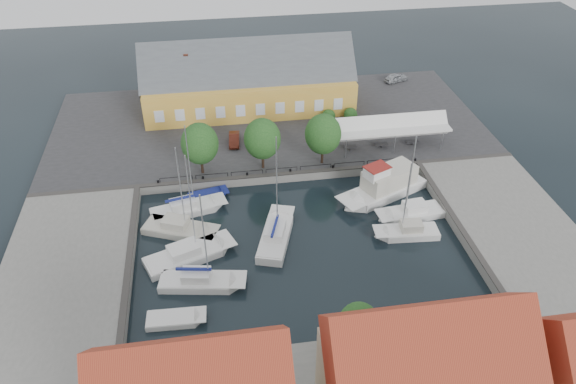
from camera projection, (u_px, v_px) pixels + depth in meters
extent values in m
plane|color=black|center=(297.00, 238.00, 56.58)|extent=(140.00, 140.00, 0.00)
cube|color=#2D2D30|center=(268.00, 126.00, 74.85)|extent=(56.00, 26.00, 1.00)
cube|color=slate|center=(67.00, 271.00, 51.90)|extent=(12.00, 24.00, 1.00)
cube|color=slate|center=(512.00, 225.00, 57.46)|extent=(12.00, 24.00, 1.00)
cube|color=#383533|center=(282.00, 174.00, 64.28)|extent=(56.00, 0.60, 0.12)
cube|color=#383533|center=(129.00, 260.00, 52.30)|extent=(0.60, 24.00, 0.12)
cube|color=#383533|center=(460.00, 226.00, 56.42)|extent=(0.60, 24.00, 0.12)
cylinder|color=black|center=(158.00, 182.00, 62.67)|extent=(0.24, 0.24, 0.40)
cylinder|color=black|center=(203.00, 178.00, 63.31)|extent=(0.24, 0.24, 0.40)
cylinder|color=black|center=(247.00, 174.00, 63.94)|extent=(0.24, 0.24, 0.40)
cylinder|color=black|center=(290.00, 171.00, 64.57)|extent=(0.24, 0.24, 0.40)
cylinder|color=black|center=(333.00, 167.00, 65.20)|extent=(0.24, 0.24, 0.40)
cylinder|color=black|center=(374.00, 163.00, 65.83)|extent=(0.24, 0.24, 0.40)
cylinder|color=black|center=(415.00, 160.00, 66.47)|extent=(0.24, 0.24, 0.40)
cube|color=gold|center=(249.00, 92.00, 77.05)|extent=(28.00, 10.00, 4.50)
cube|color=#474C51|center=(248.00, 68.00, 75.03)|extent=(28.56, 7.60, 7.60)
cube|color=gold|center=(176.00, 82.00, 80.92)|extent=(6.00, 6.00, 3.50)
cube|color=brown|center=(186.00, 58.00, 72.95)|extent=(0.60, 0.60, 1.20)
cube|color=white|center=(391.00, 127.00, 67.92)|extent=(14.00, 4.00, 0.25)
cylinder|color=silver|center=(346.00, 148.00, 66.49)|extent=(0.10, 0.10, 2.70)
cylinder|color=silver|center=(339.00, 133.00, 69.39)|extent=(0.10, 0.10, 2.70)
cylinder|color=silver|center=(395.00, 144.00, 67.24)|extent=(0.10, 0.10, 2.70)
cylinder|color=silver|center=(386.00, 130.00, 70.15)|extent=(0.10, 0.10, 2.70)
cylinder|color=silver|center=(442.00, 140.00, 68.00)|extent=(0.10, 0.10, 2.70)
cylinder|color=silver|center=(431.00, 126.00, 70.91)|extent=(0.10, 0.10, 2.70)
cylinder|color=black|center=(202.00, 165.00, 63.95)|extent=(0.30, 0.30, 2.10)
ellipsoid|color=#194318|center=(200.00, 144.00, 62.31)|extent=(4.20, 4.20, 4.83)
cylinder|color=black|center=(263.00, 160.00, 64.83)|extent=(0.30, 0.30, 2.10)
ellipsoid|color=#194318|center=(262.00, 139.00, 63.19)|extent=(4.20, 4.20, 4.83)
cylinder|color=black|center=(322.00, 155.00, 65.71)|extent=(0.30, 0.30, 2.10)
ellipsoid|color=#194318|center=(323.00, 134.00, 64.08)|extent=(4.20, 4.20, 4.83)
imported|color=#ACB0B4|center=(396.00, 78.00, 84.84)|extent=(4.07, 2.81, 1.29)
imported|color=#5A2014|center=(234.00, 139.00, 69.68)|extent=(1.57, 3.70, 1.19)
cube|color=white|center=(275.00, 242.00, 55.89)|extent=(4.62, 7.42, 1.50)
cube|color=white|center=(277.00, 230.00, 56.14)|extent=(4.95, 8.71, 0.08)
cube|color=white|center=(275.00, 231.00, 55.31)|extent=(2.54, 3.19, 0.90)
cylinder|color=silver|center=(277.00, 185.00, 53.57)|extent=(0.12, 0.12, 10.43)
cube|color=navy|center=(275.00, 226.00, 54.74)|extent=(1.28, 3.38, 0.22)
cube|color=white|center=(387.00, 192.00, 62.95)|extent=(9.32, 6.61, 1.80)
cube|color=white|center=(381.00, 188.00, 61.91)|extent=(10.86, 7.22, 0.08)
cube|color=beige|center=(389.00, 177.00, 61.79)|extent=(6.63, 5.03, 2.20)
cube|color=white|center=(377.00, 172.00, 60.10)|extent=(2.94, 2.64, 1.20)
cube|color=maroon|center=(377.00, 167.00, 59.72)|extent=(3.18, 2.82, 0.10)
cube|color=white|center=(415.00, 215.00, 59.61)|extent=(6.05, 3.02, 1.30)
cube|color=white|center=(409.00, 211.00, 59.06)|extent=(7.21, 3.04, 0.08)
cube|color=white|center=(415.00, 207.00, 58.91)|extent=(2.49, 1.89, 0.90)
cylinder|color=silver|center=(411.00, 176.00, 56.36)|extent=(0.12, 0.12, 9.13)
cube|color=white|center=(411.00, 235.00, 56.92)|extent=(5.49, 2.61, 1.30)
cube|color=white|center=(406.00, 230.00, 56.48)|extent=(6.55, 2.60, 0.08)
cube|color=beige|center=(411.00, 226.00, 56.25)|extent=(2.24, 1.67, 0.90)
cylinder|color=silver|center=(406.00, 198.00, 54.17)|extent=(0.12, 0.12, 8.01)
cube|color=white|center=(183.00, 213.00, 59.94)|extent=(6.97, 3.82, 1.30)
cube|color=white|center=(190.00, 206.00, 59.80)|extent=(8.23, 4.02, 0.08)
cube|color=white|center=(183.00, 204.00, 59.33)|extent=(2.94, 2.18, 0.90)
cylinder|color=silver|center=(190.00, 167.00, 57.20)|extent=(0.12, 0.12, 9.63)
cube|color=navy|center=(181.00, 198.00, 58.85)|extent=(3.26, 0.96, 0.22)
cube|color=beige|center=(175.00, 231.00, 57.42)|extent=(6.85, 5.00, 1.30)
cube|color=beige|center=(182.00, 227.00, 56.86)|extent=(7.97, 5.39, 0.08)
cube|color=beige|center=(175.00, 222.00, 56.72)|extent=(3.04, 2.70, 0.90)
cylinder|color=silver|center=(181.00, 190.00, 54.06)|extent=(0.12, 0.12, 9.43)
cube|color=white|center=(183.00, 260.00, 53.87)|extent=(7.74, 5.31, 1.30)
cube|color=white|center=(191.00, 251.00, 53.84)|extent=(9.03, 5.72, 0.08)
cube|color=white|center=(184.00, 250.00, 53.28)|extent=(3.39, 2.88, 0.90)
cylinder|color=silver|center=(191.00, 205.00, 51.01)|extent=(0.12, 0.12, 10.64)
cube|color=white|center=(196.00, 284.00, 51.12)|extent=(6.74, 3.50, 1.30)
cube|color=white|center=(204.00, 279.00, 50.71)|extent=(7.99, 3.62, 0.08)
cube|color=white|center=(196.00, 275.00, 50.46)|extent=(2.81, 2.08, 0.90)
cylinder|color=silver|center=(205.00, 239.00, 48.01)|extent=(0.12, 0.12, 9.44)
cube|color=navy|center=(194.00, 269.00, 50.03)|extent=(3.20, 0.76, 0.22)
cube|color=white|center=(171.00, 321.00, 47.56)|extent=(4.20, 2.13, 0.90)
cube|color=white|center=(177.00, 317.00, 47.32)|extent=(5.01, 2.09, 0.08)
cube|color=navy|center=(205.00, 197.00, 62.31)|extent=(3.89, 2.54, 0.80)
cube|color=navy|center=(209.00, 193.00, 62.19)|extent=(4.57, 2.63, 0.08)
cube|color=brown|center=(137.00, 378.00, 30.12)|extent=(0.70, 0.70, 1.00)
cube|color=brown|center=(229.00, 367.00, 30.81)|extent=(0.60, 0.60, 0.80)
cube|color=#9F3B22|center=(432.00, 353.00, 32.90)|extent=(12.36, 6.50, 6.50)
cube|color=brown|center=(385.00, 340.00, 31.57)|extent=(0.70, 0.70, 1.00)
cube|color=brown|center=(475.00, 330.00, 32.31)|extent=(0.60, 0.60, 0.80)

